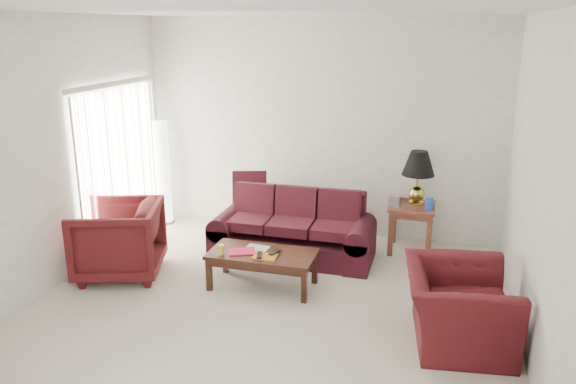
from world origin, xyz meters
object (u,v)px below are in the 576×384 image
object	(u,v)px
end_table	(411,228)
armchair_right	(458,307)
sofa	(293,227)
armchair_left	(118,240)
coffee_table	(263,269)
floor_lamp	(163,172)

from	to	relation	value
end_table	armchair_right	size ratio (longest dim) A/B	0.58
sofa	armchair_left	distance (m)	2.12
end_table	coffee_table	xyz separation A→B (m)	(-1.54, -1.55, -0.11)
armchair_left	armchair_right	world-z (taller)	armchair_left
armchair_right	end_table	bearing A→B (deg)	7.30
armchair_right	floor_lamp	bearing A→B (deg)	54.03
sofa	coffee_table	size ratio (longest dim) A/B	1.70
sofa	floor_lamp	distance (m)	2.36
armchair_right	coffee_table	size ratio (longest dim) A/B	0.92
end_table	sofa	bearing A→B (deg)	-156.08
armchair_left	coffee_table	bearing A→B (deg)	76.42
end_table	armchair_left	bearing A→B (deg)	-152.74
floor_lamp	armchair_right	xyz separation A→B (m)	(4.20, -2.29, -0.43)
coffee_table	floor_lamp	bearing A→B (deg)	128.33
sofa	armchair_right	world-z (taller)	sofa
armchair_left	floor_lamp	bearing A→B (deg)	172.59
floor_lamp	armchair_left	world-z (taller)	floor_lamp
sofa	armchair_right	distance (m)	2.52
end_table	floor_lamp	size ratio (longest dim) A/B	0.41
floor_lamp	coffee_table	distance (m)	2.74
end_table	armchair_right	world-z (taller)	armchair_right
sofa	floor_lamp	world-z (taller)	floor_lamp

